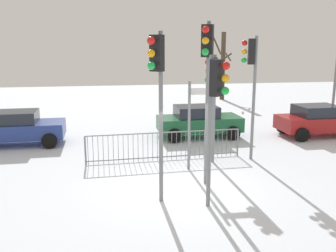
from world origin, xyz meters
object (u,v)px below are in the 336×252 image
(traffic_light_rear_right, at_px, (207,68))
(direction_sign_post, at_px, (191,121))
(traffic_light_mid_right, at_px, (158,80))
(car_red_far, at_px, (318,120))
(car_green_mid, at_px, (198,121))
(bare_tree_left, at_px, (223,65))
(traffic_light_mid_left, at_px, (251,70))
(car_blue_near, at_px, (17,127))
(traffic_light_foreground_right, at_px, (212,85))
(traffic_light_rear_left, at_px, (216,98))

(traffic_light_rear_right, relative_size, direction_sign_post, 1.60)
(traffic_light_mid_right, relative_size, direction_sign_post, 1.49)
(car_red_far, bearing_deg, traffic_light_rear_right, -144.26)
(car_red_far, height_order, car_green_mid, same)
(car_green_mid, height_order, bare_tree_left, bare_tree_left)
(traffic_light_rear_right, height_order, traffic_light_mid_left, traffic_light_rear_right)
(car_blue_near, bearing_deg, bare_tree_left, 41.60)
(traffic_light_foreground_right, bearing_deg, car_green_mid, -44.47)
(direction_sign_post, distance_m, bare_tree_left, 17.43)
(traffic_light_rear_right, height_order, traffic_light_mid_right, traffic_light_rear_right)
(traffic_light_rear_right, distance_m, traffic_light_rear_left, 1.71)
(bare_tree_left, bearing_deg, traffic_light_rear_left, -108.35)
(traffic_light_mid_right, relative_size, car_green_mid, 1.19)
(traffic_light_mid_left, relative_size, car_red_far, 1.18)
(traffic_light_rear_left, relative_size, direction_sign_post, 1.30)
(traffic_light_mid_right, distance_m, car_red_far, 10.88)
(traffic_light_rear_right, distance_m, direction_sign_post, 2.42)
(traffic_light_rear_left, distance_m, car_red_far, 10.09)
(traffic_light_mid_left, distance_m, car_green_mid, 4.55)
(traffic_light_rear_right, xyz_separation_m, traffic_light_rear_left, (-0.20, -1.57, -0.65))
(traffic_light_rear_left, xyz_separation_m, direction_sign_post, (0.12, 3.13, -1.19))
(traffic_light_mid_left, relative_size, car_green_mid, 1.18)
(traffic_light_rear_left, relative_size, traffic_light_mid_right, 0.87)
(traffic_light_rear_right, xyz_separation_m, traffic_light_mid_right, (-1.57, -1.03, -0.23))
(car_red_far, bearing_deg, traffic_light_foreground_right, -154.35)
(traffic_light_rear_left, height_order, traffic_light_mid_right, traffic_light_mid_right)
(traffic_light_rear_right, distance_m, traffic_light_foreground_right, 2.36)
(traffic_light_rear_right, bearing_deg, direction_sign_post, -59.40)
(traffic_light_rear_right, height_order, traffic_light_rear_left, traffic_light_rear_right)
(traffic_light_mid_left, bearing_deg, traffic_light_rear_left, 162.40)
(traffic_light_mid_left, height_order, car_green_mid, traffic_light_mid_left)
(traffic_light_mid_right, xyz_separation_m, car_red_far, (8.50, 6.29, -2.56))
(traffic_light_rear_right, distance_m, car_blue_near, 9.34)
(traffic_light_rear_left, xyz_separation_m, car_green_mid, (1.51, 7.56, -2.13))
(traffic_light_rear_right, bearing_deg, traffic_light_mid_left, -106.68)
(traffic_light_rear_left, height_order, car_green_mid, traffic_light_rear_left)
(traffic_light_mid_right, xyz_separation_m, direction_sign_post, (1.49, 2.60, -1.62))
(traffic_light_rear_right, bearing_deg, car_green_mid, -74.79)
(traffic_light_rear_left, bearing_deg, direction_sign_post, -133.79)
(traffic_light_rear_right, height_order, traffic_light_foreground_right, traffic_light_rear_right)
(traffic_light_mid_left, height_order, car_blue_near, traffic_light_mid_left)
(traffic_light_rear_left, distance_m, traffic_light_foreground_right, 3.81)
(car_green_mid, bearing_deg, car_blue_near, 179.51)
(traffic_light_mid_right, height_order, car_blue_near, traffic_light_mid_right)
(traffic_light_mid_left, bearing_deg, bare_tree_left, 0.54)
(traffic_light_rear_left, distance_m, direction_sign_post, 3.35)
(traffic_light_rear_right, height_order, car_blue_near, traffic_light_rear_right)
(traffic_light_foreground_right, distance_m, car_blue_near, 8.61)
(car_green_mid, bearing_deg, traffic_light_rear_left, -102.34)
(traffic_light_rear_left, distance_m, traffic_light_mid_right, 1.54)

